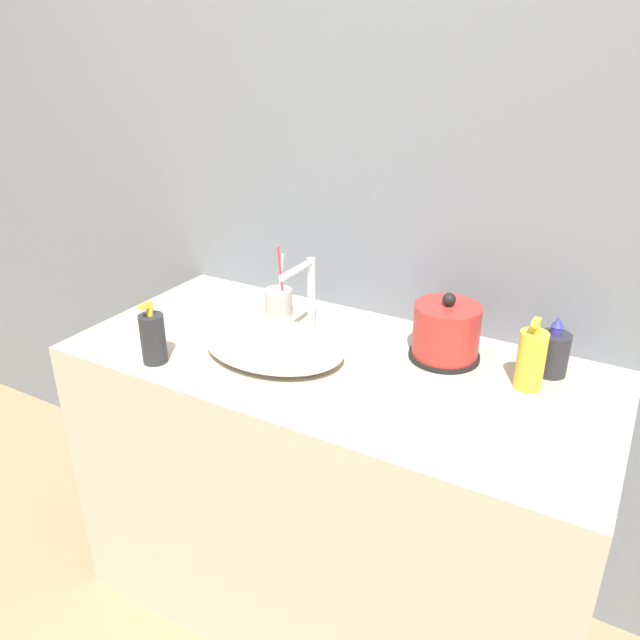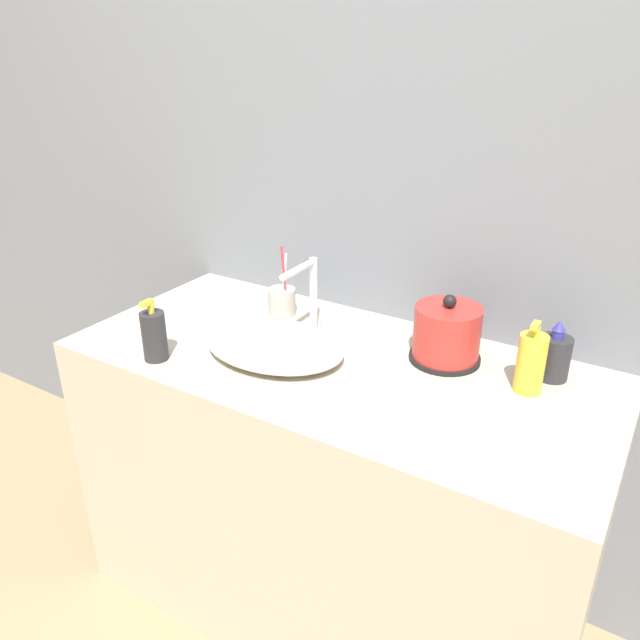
{
  "view_description": "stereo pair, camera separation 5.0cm",
  "coord_description": "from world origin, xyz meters",
  "views": [
    {
      "loc": [
        0.65,
        -0.91,
        1.58
      ],
      "look_at": [
        -0.04,
        0.31,
        0.93
      ],
      "focal_mm": 35.0,
      "sensor_mm": 36.0,
      "label": 1
    },
    {
      "loc": [
        0.7,
        -0.89,
        1.58
      ],
      "look_at": [
        -0.04,
        0.31,
        0.93
      ],
      "focal_mm": 35.0,
      "sensor_mm": 36.0,
      "label": 2
    }
  ],
  "objects": [
    {
      "name": "sink_basin",
      "position": [
        -0.15,
        0.26,
        0.86
      ],
      "size": [
        0.38,
        0.28,
        0.06
      ],
      "color": "silver",
      "rests_on": "vanity_counter"
    },
    {
      "name": "wall_back",
      "position": [
        0.0,
        0.65,
        1.3
      ],
      "size": [
        6.0,
        0.04,
        2.6
      ],
      "color": "slate",
      "rests_on": "ground_plane"
    },
    {
      "name": "mouthwash_bottle",
      "position": [
        0.49,
        0.51,
        0.89
      ],
      "size": [
        0.08,
        0.08,
        0.15
      ],
      "color": "#28282D",
      "rests_on": "vanity_counter"
    },
    {
      "name": "electric_kettle",
      "position": [
        0.24,
        0.46,
        0.9
      ],
      "size": [
        0.18,
        0.18,
        0.18
      ],
      "color": "black",
      "rests_on": "vanity_counter"
    },
    {
      "name": "faucet",
      "position": [
        -0.14,
        0.42,
        0.95
      ],
      "size": [
        0.06,
        0.16,
        0.21
      ],
      "color": "silver",
      "rests_on": "vanity_counter"
    },
    {
      "name": "shampoo_bottle",
      "position": [
        0.45,
        0.42,
        0.9
      ],
      "size": [
        0.06,
        0.06,
        0.18
      ],
      "color": "gold",
      "rests_on": "vanity_counter"
    },
    {
      "name": "lotion_bottle",
      "position": [
        -0.39,
        0.08,
        0.89
      ],
      "size": [
        0.06,
        0.06,
        0.16
      ],
      "color": "#28282D",
      "rests_on": "vanity_counter"
    },
    {
      "name": "toothbrush_cup",
      "position": [
        -0.27,
        0.48,
        0.87
      ],
      "size": [
        0.08,
        0.08,
        0.21
      ],
      "color": "#B7B2A8",
      "rests_on": "vanity_counter"
    },
    {
      "name": "vanity_counter",
      "position": [
        0.0,
        0.31,
        0.41
      ],
      "size": [
        1.37,
        0.63,
        0.83
      ],
      "color": "#B7AD99",
      "rests_on": "ground_plane"
    }
  ]
}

